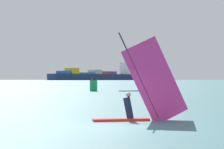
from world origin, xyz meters
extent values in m
plane|color=#386066|center=(0.00, 0.00, 0.00)|extent=(4000.00, 4000.00, 0.00)
cube|color=red|center=(0.51, 2.47, 0.06)|extent=(2.63, 0.63, 0.12)
cylinder|color=black|center=(1.35, 2.49, 2.10)|extent=(1.94, 0.11, 3.99)
cube|color=#D8338C|center=(2.13, 2.51, 1.85)|extent=(3.27, 0.13, 4.23)
cylinder|color=black|center=(1.31, 2.49, 1.38)|extent=(1.80, 0.08, 0.04)
cylinder|color=#191E38|center=(0.86, 2.48, 0.61)|extent=(0.51, 0.33, 1.02)
sphere|color=tan|center=(0.86, 2.48, 1.21)|extent=(0.22, 0.22, 0.22)
cube|color=navy|center=(93.79, 758.20, 5.69)|extent=(183.82, 122.93, 11.38)
cube|color=silver|center=(158.34, 795.81, 23.28)|extent=(24.89, 28.25, 23.78)
cylinder|color=red|center=(158.34, 795.81, 38.17)|extent=(4.00, 4.00, 6.00)
cube|color=#59388C|center=(121.08, 774.09, 13.98)|extent=(26.10, 29.44, 5.20)
cube|color=red|center=(106.03, 765.33, 13.98)|extent=(26.10, 29.44, 5.20)
cube|color=#99999E|center=(90.98, 756.56, 15.28)|extent=(26.10, 29.44, 7.80)
cube|color=#1E66AD|center=(75.94, 747.79, 12.68)|extent=(26.10, 29.44, 2.60)
cube|color=#2D8C47|center=(60.89, 739.03, 12.68)|extent=(26.10, 29.44, 2.60)
cube|color=gold|center=(45.85, 730.26, 16.58)|extent=(26.10, 29.44, 10.40)
cube|color=#1E66AD|center=(30.80, 721.49, 13.98)|extent=(26.10, 29.44, 5.20)
cube|color=#60665B|center=(234.79, 1567.19, 26.99)|extent=(989.86, 473.56, 53.99)
cylinder|color=#19994C|center=(4.76, 49.34, 0.88)|extent=(1.18, 1.18, 1.75)
cone|color=black|center=(4.76, 49.34, 2.00)|extent=(0.83, 0.83, 0.50)
camera|label=1|loc=(-2.99, -16.45, 1.93)|focal=66.99mm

